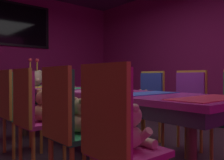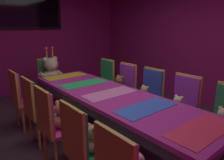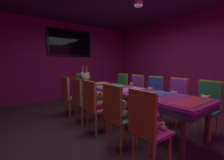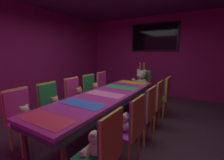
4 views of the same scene
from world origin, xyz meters
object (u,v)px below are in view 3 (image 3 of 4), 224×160
teddy_right_0 (205,104)px  teddy_right_3 (132,89)px  chair_left_3 (80,97)px  king_teddy_bear (86,82)px  teddy_left_2 (100,101)px  chair_right_0 (208,102)px  chair_left_1 (116,110)px  banquet_table (128,93)px  chair_right_3 (136,89)px  teddy_right_2 (150,93)px  pendant_light (138,3)px  throne_chair (83,85)px  chair_left_2 (93,102)px  chair_right_4 (121,86)px  teddy_left_0 (153,121)px  wall_tv (70,43)px  teddy_left_1 (123,110)px  teddy_left_3 (86,96)px  chair_left_4 (68,92)px  chair_right_1 (177,96)px  teddy_right_1 (173,98)px  chair_left_0 (145,122)px

teddy_right_0 → teddy_right_3: bearing=-90.1°
chair_left_3 → king_teddy_bear: bearing=58.0°
teddy_left_2 → chair_right_0: (1.55, -1.27, -0.00)m
chair_left_1 → teddy_left_2: size_ratio=2.84×
banquet_table → chair_left_3: 1.04m
chair_right_3 → teddy_right_0: bearing=85.3°
teddy_right_2 → pendant_light: size_ratio=1.43×
throne_chair → teddy_left_2: bearing=-18.9°
chair_left_2 → chair_left_3: bearing=88.1°
chair_left_3 → chair_right_4: size_ratio=1.00×
teddy_left_0 → teddy_right_0: bearing=-1.8°
king_teddy_bear → throne_chair: bearing=180.0°
teddy_right_2 → teddy_left_2: bearing=-1.5°
teddy_right_3 → chair_right_4: bearing=-104.7°
chair_left_3 → chair_right_3: same height
teddy_right_2 → wall_tv: bearing=-77.4°
teddy_left_1 → chair_right_3: (1.54, 1.22, 0.02)m
teddy_right_2 → teddy_right_3: size_ratio=0.82×
teddy_left_0 → teddy_left_3: size_ratio=0.89×
chair_left_2 → teddy_left_2: (0.15, 0.00, 0.00)m
chair_right_4 → throne_chair: (-0.86, 0.88, 0.00)m
teddy_left_2 → teddy_right_0: bearing=-42.1°
king_teddy_bear → pendant_light: size_ratio=3.90×
chair_right_0 → pendant_light: pendant_light is taller
teddy_right_0 → chair_left_4: bearing=-57.7°
chair_left_4 → chair_right_1: (1.72, -1.83, 0.00)m
teddy_left_2 → teddy_right_1: 1.57m
teddy_left_3 → teddy_right_1: teddy_left_3 is taller
teddy_left_0 → chair_right_1: bearing=20.2°
chair_right_4 → pendant_light: (-0.65, -1.30, 1.95)m
chair_left_4 → wall_tv: wall_tv is taller
chair_left_1 → pendant_light: 2.29m
teddy_right_3 → throne_chair: (-0.69, 1.54, -0.00)m
teddy_left_0 → chair_left_4: (-0.15, 2.41, 0.02)m
teddy_left_2 → chair_right_4: 1.99m
throne_chair → pendant_light: size_ratio=4.92×
teddy_right_3 → pendant_light: 2.11m
chair_left_3 → chair_right_0: same height
chair_left_0 → king_teddy_bear: size_ratio=1.26×
chair_left_0 → teddy_left_0: bearing=-0.0°
chair_left_1 → teddy_right_0: size_ratio=3.25×
chair_left_3 → pendant_light: 2.31m
teddy_right_0 → teddy_left_0: bearing=-1.8°
banquet_table → chair_left_2: 0.87m
teddy_left_0 → teddy_right_0: same height
king_teddy_bear → chair_right_0: bearing=14.5°
teddy_left_1 → chair_left_2: size_ratio=0.30×
teddy_left_3 → king_teddy_bear: size_ratio=0.44×
teddy_right_1 → chair_right_0: bearing=100.6°
teddy_left_2 → chair_right_1: bearing=-22.4°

